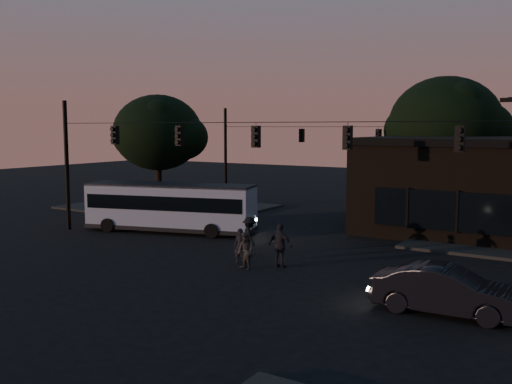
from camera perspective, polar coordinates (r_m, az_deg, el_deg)
The scene contains 13 objects.
ground at distance 23.64m, azimuth -5.22°, elevation -8.19°, with size 120.00×120.00×0.00m, color black.
sidewalk_far_left at distance 42.98m, azimuth -8.75°, elevation -1.46°, with size 14.00×10.00×0.15m, color black.
building at distance 34.63m, azimuth 23.83°, elevation 0.53°, with size 15.40×10.41×5.40m.
tree_behind at distance 41.35m, azimuth 18.39°, elevation 6.48°, with size 7.60×7.60×9.43m.
tree_left at distance 41.82m, azimuth -9.78°, elevation 5.86°, with size 6.40×6.40×8.30m.
signal_rig_near at distance 26.20m, azimuth 0.00°, elevation 3.15°, with size 26.24×0.30×7.50m.
signal_rig_far at distance 40.64m, azimuth 12.12°, elevation 3.87°, with size 26.24×0.30×7.50m.
bus at distance 32.93m, azimuth -8.58°, elevation -1.29°, with size 10.09×4.89×2.77m.
car at distance 19.52m, azimuth 18.56°, elevation -9.33°, with size 1.64×4.70×1.55m, color black.
pedestrian_a at distance 25.18m, azimuth -1.58°, elevation -5.43°, with size 0.57×0.37×1.56m, color black.
pedestrian_b at distance 24.12m, azimuth -1.08°, elevation -5.92°, with size 0.77×0.60×1.59m, color #332F2F.
pedestrian_c at distance 24.42m, azimuth 2.45°, elevation -5.36°, with size 1.13×0.47×1.93m, color black.
pedestrian_d at distance 26.61m, azimuth -0.65°, elevation -4.46°, with size 1.19×0.68×1.84m, color black.
Camera 1 is at (13.91, -18.14, 6.00)m, focal length 40.00 mm.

